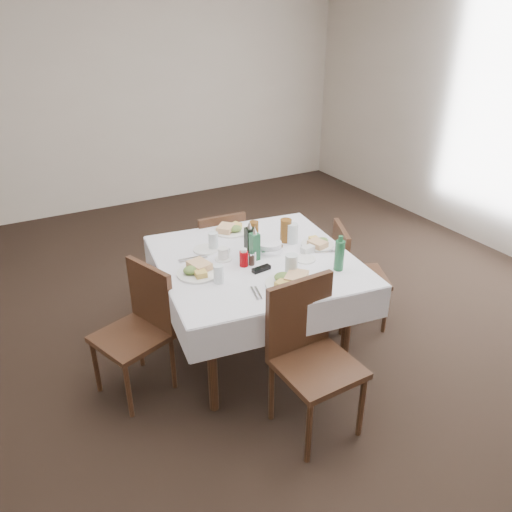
# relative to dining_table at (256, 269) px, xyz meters

# --- Properties ---
(ground_plane) EXTENTS (7.00, 7.00, 0.00)m
(ground_plane) POSITION_rel_dining_table_xyz_m (0.02, -0.02, -0.68)
(ground_plane) COLOR black
(room_shell) EXTENTS (6.04, 7.04, 2.80)m
(room_shell) POSITION_rel_dining_table_xyz_m (0.02, -0.02, 1.03)
(room_shell) COLOR beige
(room_shell) RESTS_ON ground
(dining_table) EXTENTS (1.44, 1.44, 0.76)m
(dining_table) POSITION_rel_dining_table_xyz_m (0.00, 0.00, 0.00)
(dining_table) COLOR #331F13
(dining_table) RESTS_ON ground
(chair_north) EXTENTS (0.41, 0.41, 0.83)m
(chair_north) POSITION_rel_dining_table_xyz_m (0.06, 0.75, -0.21)
(chair_north) COLOR #331F13
(chair_north) RESTS_ON ground
(chair_south) EXTENTS (0.45, 0.45, 0.93)m
(chair_south) POSITION_rel_dining_table_xyz_m (-0.06, -0.74, -0.15)
(chair_south) COLOR #331F13
(chair_south) RESTS_ON ground
(chair_east) EXTENTS (0.52, 0.52, 0.83)m
(chair_east) POSITION_rel_dining_table_xyz_m (0.82, -0.02, -0.21)
(chair_east) COLOR #331F13
(chair_east) RESTS_ON ground
(chair_west) EXTENTS (0.52, 0.52, 0.86)m
(chair_west) POSITION_rel_dining_table_xyz_m (-0.82, 0.04, -0.19)
(chair_west) COLOR #331F13
(chair_west) RESTS_ON ground
(meal_north) EXTENTS (0.26, 0.26, 0.06)m
(meal_north) POSITION_rel_dining_table_xyz_m (0.05, 0.48, 0.11)
(meal_north) COLOR white
(meal_north) RESTS_ON dining_table
(meal_south) EXTENTS (0.30, 0.30, 0.06)m
(meal_south) POSITION_rel_dining_table_xyz_m (0.01, -0.41, 0.11)
(meal_south) COLOR white
(meal_south) RESTS_ON dining_table
(meal_east) EXTENTS (0.23, 0.23, 0.05)m
(meal_east) POSITION_rel_dining_table_xyz_m (0.48, -0.04, 0.10)
(meal_east) COLOR white
(meal_east) RESTS_ON dining_table
(meal_west) EXTENTS (0.27, 0.27, 0.06)m
(meal_west) POSITION_rel_dining_table_xyz_m (-0.43, -0.00, 0.11)
(meal_west) COLOR white
(meal_west) RESTS_ON dining_table
(side_plate_a) EXTENTS (0.17, 0.17, 0.01)m
(side_plate_a) POSITION_rel_dining_table_xyz_m (-0.25, 0.28, 0.09)
(side_plate_a) COLOR white
(side_plate_a) RESTS_ON dining_table
(side_plate_b) EXTENTS (0.14, 0.14, 0.01)m
(side_plate_b) POSITION_rel_dining_table_xyz_m (0.28, -0.18, 0.09)
(side_plate_b) COLOR white
(side_plate_b) RESTS_ON dining_table
(water_n) EXTENTS (0.07, 0.07, 0.12)m
(water_n) POSITION_rel_dining_table_xyz_m (-0.19, 0.27, 0.14)
(water_n) COLOR silver
(water_n) RESTS_ON dining_table
(water_s) EXTENTS (0.08, 0.08, 0.15)m
(water_s) POSITION_rel_dining_table_xyz_m (0.08, -0.32, 0.16)
(water_s) COLOR silver
(water_s) RESTS_ON dining_table
(water_e) EXTENTS (0.08, 0.08, 0.15)m
(water_e) POSITION_rel_dining_table_xyz_m (0.35, 0.10, 0.16)
(water_e) COLOR silver
(water_e) RESTS_ON dining_table
(water_w) EXTENTS (0.06, 0.06, 0.11)m
(water_w) POSITION_rel_dining_table_xyz_m (-0.36, -0.17, 0.14)
(water_w) COLOR silver
(water_w) RESTS_ON dining_table
(iced_tea_a) EXTENTS (0.07, 0.07, 0.14)m
(iced_tea_a) POSITION_rel_dining_table_xyz_m (0.13, 0.27, 0.15)
(iced_tea_a) COLOR brown
(iced_tea_a) RESTS_ON dining_table
(iced_tea_b) EXTENTS (0.08, 0.08, 0.17)m
(iced_tea_b) POSITION_rel_dining_table_xyz_m (0.32, 0.14, 0.17)
(iced_tea_b) COLOR brown
(iced_tea_b) RESTS_ON dining_table
(bread_basket) EXTENTS (0.19, 0.19, 0.06)m
(bread_basket) POSITION_rel_dining_table_xyz_m (0.14, 0.07, 0.11)
(bread_basket) COLOR silver
(bread_basket) RESTS_ON dining_table
(oil_cruet_dark) EXTENTS (0.06, 0.06, 0.24)m
(oil_cruet_dark) POSITION_rel_dining_table_xyz_m (0.00, 0.09, 0.19)
(oil_cruet_dark) COLOR black
(oil_cruet_dark) RESTS_ON dining_table
(oil_cruet_green) EXTENTS (0.06, 0.06, 0.24)m
(oil_cruet_green) POSITION_rel_dining_table_xyz_m (-0.01, -0.00, 0.19)
(oil_cruet_green) COLOR #23633B
(oil_cruet_green) RESTS_ON dining_table
(ketchup_bottle) EXTENTS (0.06, 0.06, 0.12)m
(ketchup_bottle) POSITION_rel_dining_table_xyz_m (-0.12, -0.05, 0.14)
(ketchup_bottle) COLOR #990006
(ketchup_bottle) RESTS_ON dining_table
(salt_shaker) EXTENTS (0.04, 0.04, 0.08)m
(salt_shaker) POSITION_rel_dining_table_xyz_m (-0.04, -0.05, 0.13)
(salt_shaker) COLOR white
(salt_shaker) RESTS_ON dining_table
(pepper_shaker) EXTENTS (0.04, 0.04, 0.09)m
(pepper_shaker) POSITION_rel_dining_table_xyz_m (-0.07, -0.07, 0.13)
(pepper_shaker) COLOR #39261E
(pepper_shaker) RESTS_ON dining_table
(coffee_mug) EXTENTS (0.12, 0.11, 0.08)m
(coffee_mug) POSITION_rel_dining_table_xyz_m (-0.20, 0.09, 0.12)
(coffee_mug) COLOR white
(coffee_mug) RESTS_ON dining_table
(sunglasses) EXTENTS (0.13, 0.06, 0.03)m
(sunglasses) POSITION_rel_dining_table_xyz_m (-0.05, -0.17, 0.10)
(sunglasses) COLOR black
(sunglasses) RESTS_ON dining_table
(green_bottle) EXTENTS (0.06, 0.06, 0.24)m
(green_bottle) POSITION_rel_dining_table_xyz_m (0.39, -0.39, 0.19)
(green_bottle) COLOR #23633B
(green_bottle) RESTS_ON dining_table
(sugar_caddy) EXTENTS (0.10, 0.07, 0.05)m
(sugar_caddy) POSITION_rel_dining_table_xyz_m (0.36, -0.09, 0.11)
(sugar_caddy) COLOR white
(sugar_caddy) RESTS_ON dining_table
(cutlery_n) EXTENTS (0.10, 0.16, 0.01)m
(cutlery_n) POSITION_rel_dining_table_xyz_m (0.12, 0.41, 0.09)
(cutlery_n) COLOR silver
(cutlery_n) RESTS_ON dining_table
(cutlery_s) EXTENTS (0.07, 0.16, 0.01)m
(cutlery_s) POSITION_rel_dining_table_xyz_m (-0.22, -0.41, 0.09)
(cutlery_s) COLOR silver
(cutlery_s) RESTS_ON dining_table
(cutlery_e) EXTENTS (0.16, 0.10, 0.01)m
(cutlery_e) POSITION_rel_dining_table_xyz_m (0.48, -0.15, 0.09)
(cutlery_e) COLOR silver
(cutlery_e) RESTS_ON dining_table
(cutlery_w) EXTENTS (0.20, 0.06, 0.01)m
(cutlery_w) POSITION_rel_dining_table_xyz_m (-0.38, 0.19, 0.09)
(cutlery_w) COLOR silver
(cutlery_w) RESTS_ON dining_table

